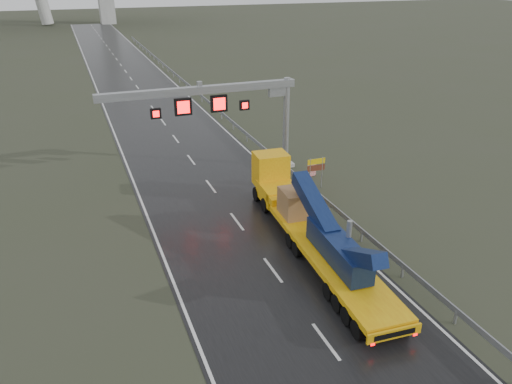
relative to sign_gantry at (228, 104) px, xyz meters
name	(u,v)px	position (x,y,z in m)	size (l,w,h in m)	color
ground	(306,315)	(-2.10, -17.99, -5.61)	(400.00, 400.00, 0.00)	#333827
road	(153,108)	(-2.10, 22.01, -5.60)	(11.00, 200.00, 0.02)	black
guardrail	(230,120)	(4.00, 12.01, -4.91)	(0.20, 140.00, 1.40)	gray
sign_gantry	(228,104)	(0.00, 0.00, 0.00)	(14.90, 1.20, 7.42)	#9F9F9A
heavy_haul_truck	(304,215)	(0.96, -11.40, -4.06)	(3.44, 17.15, 4.00)	yellow
exit_sign_pair	(316,167)	(5.00, -5.02, -3.96)	(1.38, 0.08, 2.37)	gray
striped_barrier	(312,169)	(5.90, -2.65, -5.11)	(0.59, 0.32, 1.00)	red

